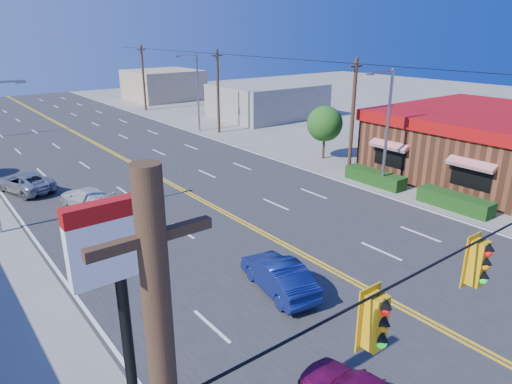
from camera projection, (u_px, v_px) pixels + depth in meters
road at (197, 198)px, 29.28m from camera, size 20.00×120.00×0.06m
kfc at (482, 142)px, 33.97m from camera, size 16.30×12.40×4.70m
pizza_hut_sign at (122, 292)px, 9.28m from camera, size 1.90×0.30×6.85m
streetlight_se at (386, 123)px, 29.51m from camera, size 2.55×0.25×8.00m
streetlight_ne at (196, 88)px, 47.41m from camera, size 2.55×0.25×8.00m
utility_pole_near at (353, 117)px, 33.40m from camera, size 0.28×0.28×8.40m
utility_pole_mid at (218, 92)px, 46.83m from camera, size 0.28×0.28×8.40m
utility_pole_far at (143, 78)px, 60.26m from camera, size 0.28×0.28×8.40m
tree_kfc_rear at (325, 124)px, 37.56m from camera, size 2.94×2.94×4.41m
bld_east_mid at (267, 101)px, 56.19m from camera, size 12.00×10.00×4.00m
bld_east_far at (163, 85)px, 70.81m from camera, size 10.00×10.00×4.40m
car_blue at (279, 277)px, 18.65m from camera, size 2.20×4.43×1.39m
car_white at (86, 198)px, 27.69m from camera, size 2.64×4.35×1.18m
car_silver at (24, 183)px, 30.21m from camera, size 3.47×5.08×1.29m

